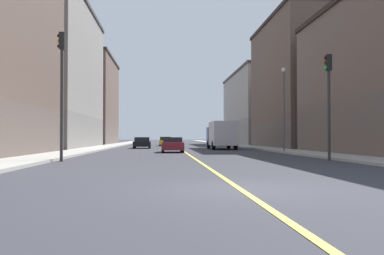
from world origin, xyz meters
The scene contains 15 objects.
ground_plane centered at (0.00, 0.00, 0.00)m, with size 400.00×400.00×0.00m, color #313239.
sidewalk_left centered at (9.06, 49.00, 0.07)m, with size 2.87×168.00×0.15m, color #9E9B93.
sidewalk_right centered at (-9.06, 49.00, 0.07)m, with size 2.87×168.00×0.15m, color #9E9B93.
lane_center_stripe centered at (0.00, 49.00, 0.01)m, with size 0.16×154.00×0.01m, color #E5D14C.
building_left_mid centered at (15.97, 39.51, 7.63)m, with size 11.26×18.79×15.25m.
building_left_far centered at (15.97, 63.43, 6.25)m, with size 11.26×25.41×12.48m.
building_right_midblock centered at (-15.97, 40.42, 8.37)m, with size 11.26×23.44×16.72m.
building_right_distant centered at (-15.97, 64.57, 7.47)m, with size 11.26×19.84×14.93m.
traffic_light_left_near centered at (7.21, 12.41, 3.80)m, with size 0.40×0.32×5.85m.
traffic_light_right_near centered at (-7.24, 12.41, 4.36)m, with size 0.40×0.32×6.83m.
street_lamp_left_near centered at (8.22, 24.67, 4.38)m, with size 0.36×0.36×6.96m.
car_black centered at (-4.24, 38.92, 0.63)m, with size 2.00×4.50×1.27m.
car_yellow centered at (-1.47, 51.82, 0.64)m, with size 1.88×4.19×1.32m.
car_maroon centered at (-1.06, 25.76, 0.63)m, with size 1.86×4.13×1.27m.
box_truck centered at (4.31, 34.29, 1.56)m, with size 2.54×7.33×2.87m.
Camera 1 is at (-1.91, -10.63, 1.30)m, focal length 40.27 mm.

